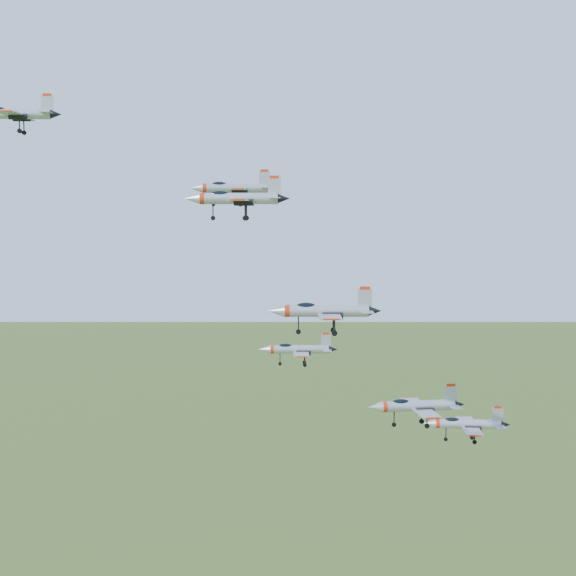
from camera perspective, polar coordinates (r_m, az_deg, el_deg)
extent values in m
cylinder|color=#A1A5AD|center=(118.17, -18.85, 11.64)|extent=(9.76, 2.93, 1.39)
cone|color=black|center=(116.88, -16.15, 11.78)|extent=(1.67, 1.41, 1.19)
cube|color=#A1A5AD|center=(115.20, -19.13, 11.66)|extent=(3.20, 5.06, 0.15)
cube|color=#A1A5AD|center=(120.97, -18.37, 11.37)|extent=(3.20, 5.06, 0.15)
cube|color=#A1A5AD|center=(117.31, -16.74, 12.46)|extent=(1.61, 0.39, 2.25)
cube|color=red|center=(117.46, -16.76, 13.03)|extent=(1.19, 0.34, 0.38)
cylinder|color=#A1A5AD|center=(101.46, -3.79, 7.10)|extent=(8.20, 2.22, 1.17)
cone|color=#A1A5AD|center=(101.43, -6.57, 7.07)|extent=(1.76, 1.37, 1.17)
cone|color=black|center=(101.71, -1.13, 7.10)|extent=(1.38, 1.15, 1.00)
ellipsoid|color=black|center=(101.43, -4.92, 7.34)|extent=(2.08, 1.10, 0.74)
cube|color=#A1A5AD|center=(98.94, -3.64, 7.01)|extent=(2.58, 4.21, 0.13)
cube|color=#A1A5AD|center=(103.98, -3.74, 6.93)|extent=(2.58, 4.21, 0.13)
cube|color=#A1A5AD|center=(101.69, -1.69, 7.79)|extent=(1.36, 0.28, 1.89)
cube|color=red|center=(101.74, -1.70, 8.35)|extent=(1.00, 0.25, 0.32)
cylinder|color=#A1A5AD|center=(90.68, -3.52, 6.37)|extent=(8.82, 3.38, 1.27)
cone|color=#A1A5AD|center=(91.26, -6.84, 6.34)|extent=(2.01, 1.66, 1.27)
cone|color=black|center=(90.42, -0.29, 6.38)|extent=(1.59, 1.38, 1.08)
ellipsoid|color=black|center=(90.89, -4.88, 6.66)|extent=(2.30, 1.41, 0.80)
cube|color=#A1A5AD|center=(87.94, -3.53, 6.25)|extent=(3.23, 4.71, 0.14)
cube|color=#A1A5AD|center=(93.39, -3.26, 6.19)|extent=(3.23, 4.71, 0.14)
cube|color=#A1A5AD|center=(90.49, -0.98, 7.22)|extent=(1.45, 0.47, 2.05)
cube|color=red|center=(90.53, -0.98, 7.90)|extent=(1.07, 0.40, 0.34)
cylinder|color=#A1A5AD|center=(108.47, 0.82, -4.38)|extent=(7.95, 2.81, 1.14)
cone|color=#A1A5AD|center=(108.45, -1.69, -4.39)|extent=(1.79, 1.45, 1.14)
cone|color=black|center=(108.69, 3.23, -4.37)|extent=(1.41, 1.21, 0.97)
ellipsoid|color=black|center=(108.37, -0.20, -4.16)|extent=(2.06, 1.21, 0.72)
cube|color=#A1A5AD|center=(106.10, 0.95, -4.72)|extent=(2.80, 4.20, 0.12)
cube|color=#A1A5AD|center=(110.93, 0.88, -4.28)|extent=(2.80, 4.20, 0.12)
cube|color=#A1A5AD|center=(108.43, 2.72, -3.76)|extent=(1.31, 0.39, 1.84)
cube|color=red|center=(108.29, 2.73, -3.25)|extent=(0.97, 0.33, 0.31)
cylinder|color=#A1A5AD|center=(94.67, 2.75, -1.64)|extent=(10.01, 3.59, 1.44)
cone|color=#A1A5AD|center=(94.53, -0.86, -1.64)|extent=(2.25, 1.84, 1.44)
cone|color=black|center=(95.15, 6.21, -1.63)|extent=(1.78, 1.53, 1.22)
ellipsoid|color=black|center=(94.50, 1.28, -1.31)|extent=(2.60, 1.54, 0.91)
cube|color=#A1A5AD|center=(91.65, 2.99, -2.04)|extent=(3.55, 5.30, 0.15)
cube|color=#A1A5AD|center=(97.78, 2.78, -1.58)|extent=(3.55, 5.30, 0.15)
cube|color=#A1A5AD|center=(94.85, 5.49, -0.74)|extent=(1.64, 0.49, 2.32)
cube|color=red|center=(94.73, 5.49, -0.01)|extent=(1.22, 0.42, 0.39)
cylinder|color=#A1A5AD|center=(107.39, 9.24, -8.27)|extent=(9.77, 2.31, 1.40)
cone|color=#A1A5AD|center=(105.88, 6.20, -8.42)|extent=(2.06, 1.58, 1.40)
cone|color=black|center=(109.11, 12.08, -8.10)|extent=(1.61, 1.33, 1.19)
ellipsoid|color=black|center=(106.62, 8.02, -8.06)|extent=(2.45, 1.23, 0.89)
cube|color=#A1A5AD|center=(104.72, 9.83, -8.78)|extent=(2.91, 4.95, 0.15)
cube|color=#A1A5AD|center=(110.31, 8.89, -8.04)|extent=(2.91, 4.95, 0.15)
cube|color=#A1A5AD|center=(108.40, 11.50, -7.39)|extent=(1.62, 0.28, 2.26)
cube|color=red|center=(108.15, 11.51, -6.78)|extent=(1.19, 0.26, 0.38)
cylinder|color=#A1A5AD|center=(122.20, 12.66, -9.42)|extent=(9.46, 4.01, 1.37)
cone|color=#A1A5AD|center=(121.43, 9.98, -9.46)|extent=(2.20, 1.85, 1.37)
cone|color=black|center=(123.18, 15.21, -9.36)|extent=(1.74, 1.53, 1.16)
ellipsoid|color=black|center=(121.72, 11.58, -9.20)|extent=(2.50, 1.60, 0.87)
cube|color=#A1A5AD|center=(119.49, 12.99, -9.89)|extent=(3.64, 5.12, 0.15)
cube|color=#A1A5AD|center=(125.11, 12.54, -9.19)|extent=(3.64, 5.12, 0.15)
cube|color=#A1A5AD|center=(122.60, 14.69, -8.73)|extent=(1.55, 0.57, 2.21)
cube|color=red|center=(122.33, 14.70, -8.20)|extent=(1.15, 0.47, 0.37)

